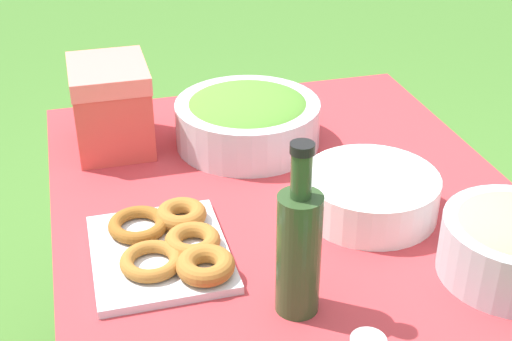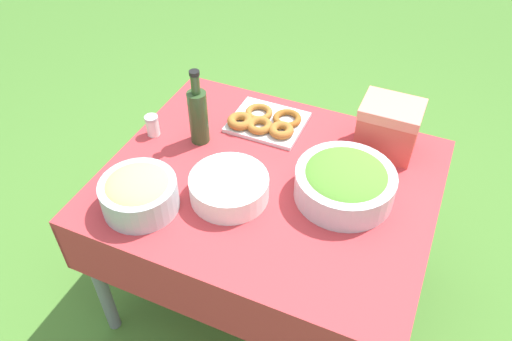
{
  "view_description": "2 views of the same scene",
  "coord_description": "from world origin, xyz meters",
  "px_view_note": "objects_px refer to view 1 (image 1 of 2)",
  "views": [
    {
      "loc": [
        -1.18,
        0.39,
        1.46
      ],
      "look_at": [
        0.02,
        0.07,
        0.75
      ],
      "focal_mm": 50.0,
      "sensor_mm": 36.0,
      "label": 1
    },
    {
      "loc": [
        0.47,
        -1.19,
        1.9
      ],
      "look_at": [
        -0.03,
        -0.05,
        0.76
      ],
      "focal_mm": 35.0,
      "sensor_mm": 36.0,
      "label": 2
    }
  ],
  "objects_px": {
    "olive_oil_bottle": "(299,248)",
    "donut_platter": "(168,246)",
    "salad_bowl": "(248,118)",
    "cooler_box": "(111,106)",
    "plate_stack": "(370,194)"
  },
  "relations": [
    {
      "from": "plate_stack",
      "to": "olive_oil_bottle",
      "type": "bearing_deg",
      "value": 135.88
    },
    {
      "from": "donut_platter",
      "to": "cooler_box",
      "type": "distance_m",
      "value": 0.47
    },
    {
      "from": "olive_oil_bottle",
      "to": "cooler_box",
      "type": "distance_m",
      "value": 0.7
    },
    {
      "from": "salad_bowl",
      "to": "cooler_box",
      "type": "relative_size",
      "value": 1.58
    },
    {
      "from": "donut_platter",
      "to": "cooler_box",
      "type": "bearing_deg",
      "value": 6.52
    },
    {
      "from": "donut_platter",
      "to": "olive_oil_bottle",
      "type": "relative_size",
      "value": 0.97
    },
    {
      "from": "olive_oil_bottle",
      "to": "donut_platter",
      "type": "bearing_deg",
      "value": 42.59
    },
    {
      "from": "salad_bowl",
      "to": "cooler_box",
      "type": "bearing_deg",
      "value": 76.83
    },
    {
      "from": "salad_bowl",
      "to": "donut_platter",
      "type": "relative_size",
      "value": 1.14
    },
    {
      "from": "cooler_box",
      "to": "olive_oil_bottle",
      "type": "bearing_deg",
      "value": -160.49
    },
    {
      "from": "salad_bowl",
      "to": "cooler_box",
      "type": "xyz_separation_m",
      "value": [
        0.07,
        0.3,
        0.04
      ]
    },
    {
      "from": "salad_bowl",
      "to": "cooler_box",
      "type": "height_order",
      "value": "cooler_box"
    },
    {
      "from": "donut_platter",
      "to": "plate_stack",
      "type": "xyz_separation_m",
      "value": [
        0.04,
        -0.41,
        0.02
      ]
    },
    {
      "from": "salad_bowl",
      "to": "olive_oil_bottle",
      "type": "xyz_separation_m",
      "value": [
        -0.59,
        0.07,
        0.06
      ]
    },
    {
      "from": "cooler_box",
      "to": "plate_stack",
      "type": "bearing_deg",
      "value": -132.53
    }
  ]
}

